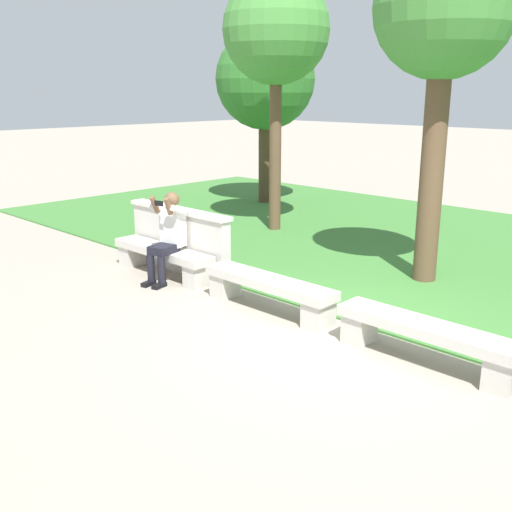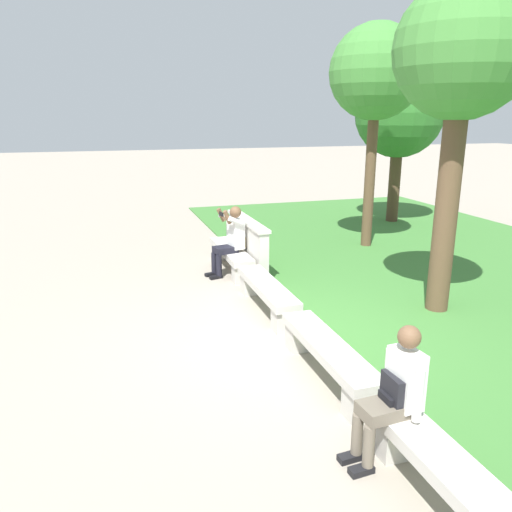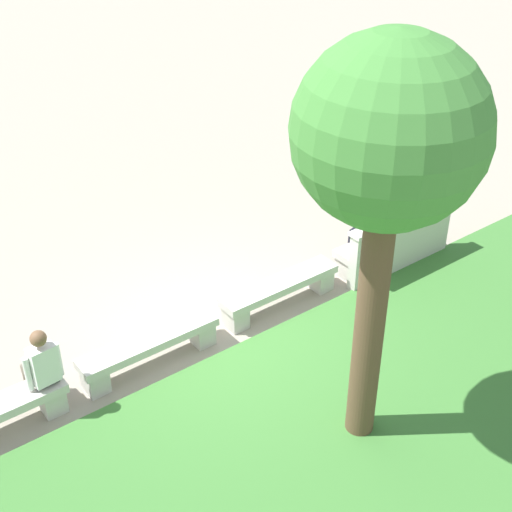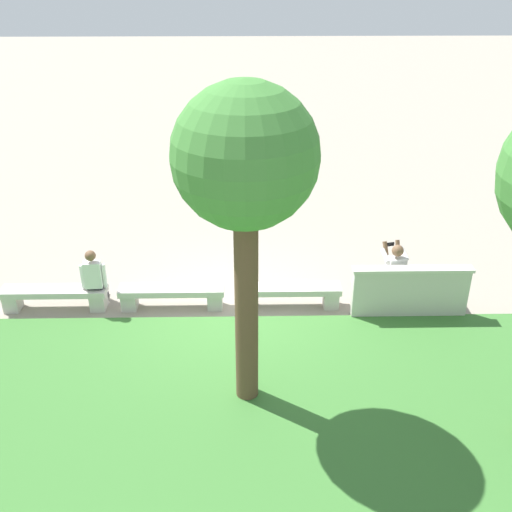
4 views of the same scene
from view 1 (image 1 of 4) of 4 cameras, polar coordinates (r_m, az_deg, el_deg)
name	(u,v)px [view 1 (image 1 of 4)]	position (r m, az deg, el deg)	size (l,w,h in m)	color
ground_plane	(338,334)	(7.13, 7.79, -7.39)	(80.00, 80.00, 0.00)	gray
grass_strip	(495,260)	(10.80, 21.80, -0.36)	(20.67, 8.00, 0.03)	#3D7533
bench_main	(163,257)	(9.28, -8.89, -0.05)	(1.99, 0.40, 0.45)	beige
bench_near	(269,289)	(7.69, 1.20, -3.14)	(1.99, 0.40, 0.45)	beige
bench_mid	(426,337)	(6.48, 15.87, -7.40)	(1.99, 0.40, 0.45)	beige
backrest_wall_with_plaque	(179,239)	(9.43, -7.30, 1.60)	(2.20, 0.24, 1.01)	beige
person_photographer	(168,232)	(8.93, -8.37, 2.24)	(0.53, 0.78, 1.32)	black
tree_behind_wall	(444,15)	(8.97, 17.49, 21.03)	(1.92, 1.92, 4.80)	brown
tree_left_background	(276,32)	(12.00, 1.94, 20.53)	(2.03, 2.03, 4.88)	brown
tree_far_back	(265,80)	(15.05, 0.90, 16.38)	(2.41, 2.41, 4.24)	#4C3826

